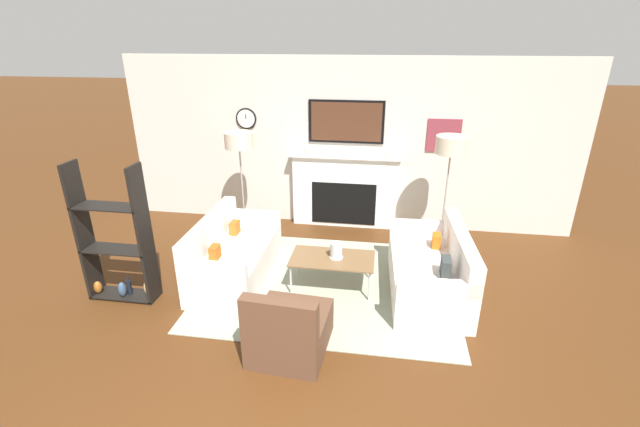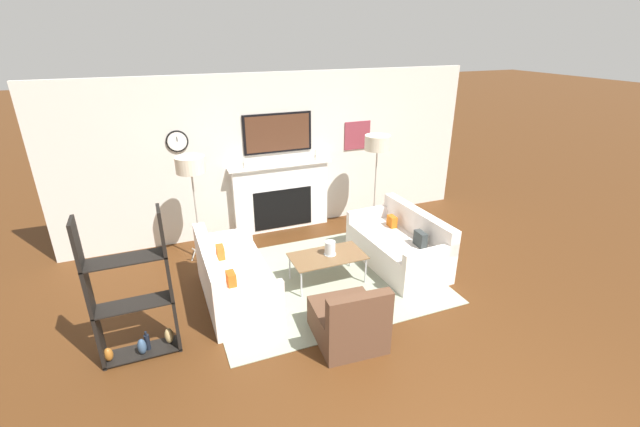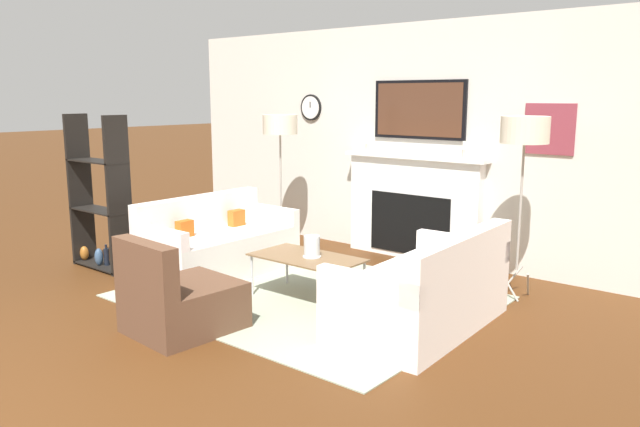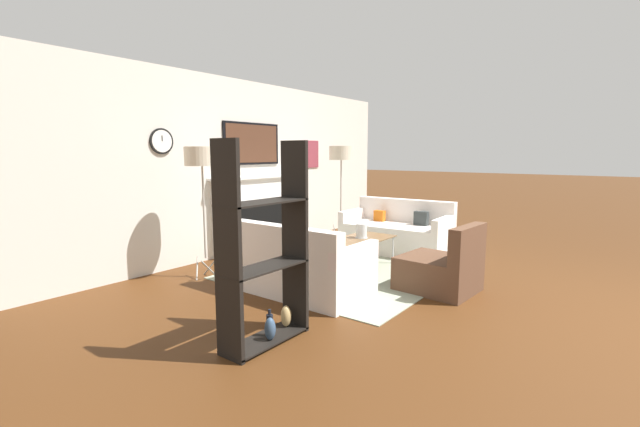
{
  "view_description": "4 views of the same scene",
  "coord_description": "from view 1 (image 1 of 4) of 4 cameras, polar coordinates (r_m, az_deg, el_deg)",
  "views": [
    {
      "loc": [
        0.61,
        -1.5,
        2.96
      ],
      "look_at": [
        -0.2,
        3.79,
        0.73
      ],
      "focal_mm": 24.0,
      "sensor_mm": 36.0,
      "label": 1
    },
    {
      "loc": [
        -2.01,
        -1.68,
        3.3
      ],
      "look_at": [
        0.1,
        3.54,
        0.89
      ],
      "focal_mm": 24.0,
      "sensor_mm": 36.0,
      "label": 2
    },
    {
      "loc": [
        3.71,
        -1.09,
        1.88
      ],
      "look_at": [
        0.03,
        3.36,
        0.79
      ],
      "focal_mm": 35.0,
      "sensor_mm": 36.0,
      "label": 3
    },
    {
      "loc": [
        -4.87,
        0.12,
        1.58
      ],
      "look_at": [
        -0.21,
        3.64,
        0.75
      ],
      "focal_mm": 24.0,
      "sensor_mm": 36.0,
      "label": 4
    }
  ],
  "objects": [
    {
      "name": "floor_lamp_right",
      "position": [
        6.21,
        17.12,
        8.53
      ],
      "size": [
        0.43,
        0.43,
        1.71
      ],
      "color": "#9E998E",
      "rests_on": "ground_plane"
    },
    {
      "name": "area_rug",
      "position": [
        5.59,
        1.15,
        -9.32
      ],
      "size": [
        3.14,
        2.53,
        0.01
      ],
      "color": "gray",
      "rests_on": "ground_plane"
    },
    {
      "name": "shelf_unit",
      "position": [
        5.53,
        -25.57,
        -3.69
      ],
      "size": [
        0.81,
        0.28,
        1.69
      ],
      "color": "black",
      "rests_on": "ground_plane"
    },
    {
      "name": "armchair",
      "position": [
        4.41,
        -4.14,
        -15.32
      ],
      "size": [
        0.78,
        0.87,
        0.79
      ],
      "color": "brown",
      "rests_on": "ground_plane"
    },
    {
      "name": "couch_right",
      "position": [
        5.45,
        14.62,
        -7.51
      ],
      "size": [
        0.94,
        1.69,
        0.82
      ],
      "color": "silver",
      "rests_on": "ground_plane"
    },
    {
      "name": "floor_lamp_left",
      "position": [
        6.51,
        -10.76,
        9.39
      ],
      "size": [
        0.42,
        0.42,
        1.66
      ],
      "color": "#9E998E",
      "rests_on": "ground_plane"
    },
    {
      "name": "coffee_table",
      "position": [
        5.34,
        1.65,
        -6.2
      ],
      "size": [
        1.04,
        0.57,
        0.42
      ],
      "color": "brown",
      "rests_on": "ground_plane"
    },
    {
      "name": "couch_left",
      "position": [
        5.72,
        -11.55,
        -5.65
      ],
      "size": [
        0.82,
        1.65,
        0.82
      ],
      "color": "silver",
      "rests_on": "ground_plane"
    },
    {
      "name": "fireplace_wall",
      "position": [
        6.95,
        3.46,
        8.0
      ],
      "size": [
        7.22,
        0.28,
        2.7
      ],
      "color": "silver",
      "rests_on": "ground_plane"
    },
    {
      "name": "hurricane_candle",
      "position": [
        5.29,
        2.19,
        -5.05
      ],
      "size": [
        0.17,
        0.17,
        0.2
      ],
      "color": "silver",
      "rests_on": "coffee_table"
    }
  ]
}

